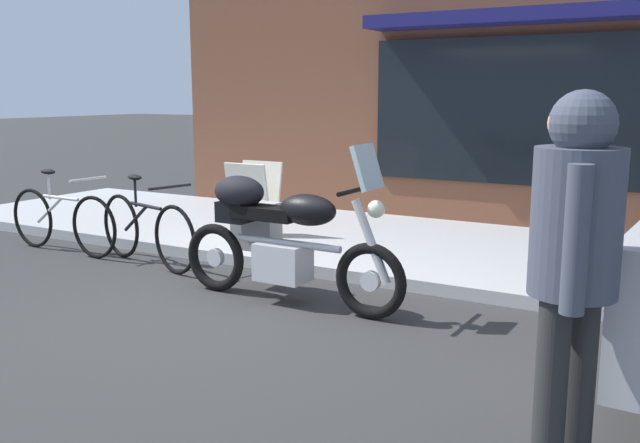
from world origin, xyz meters
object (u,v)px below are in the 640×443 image
(sandwich_board_sign, at_px, (254,199))
(second_bicycle_by_cafe, at_px, (62,220))
(touring_motorcycle, at_px, (277,233))
(pedestrian_walking, at_px, (574,246))
(parked_bicycle, at_px, (146,229))

(sandwich_board_sign, xyz_separation_m, second_bicycle_by_cafe, (-1.68, -1.35, -0.18))
(touring_motorcycle, height_order, second_bicycle_by_cafe, touring_motorcycle)
(pedestrian_walking, bearing_deg, parked_bicycle, 154.54)
(pedestrian_walking, relative_size, second_bicycle_by_cafe, 1.03)
(parked_bicycle, distance_m, pedestrian_walking, 5.14)
(touring_motorcycle, xyz_separation_m, sandwich_board_sign, (-1.43, 1.69, -0.04))
(touring_motorcycle, xyz_separation_m, second_bicycle_by_cafe, (-3.11, 0.34, -0.22))
(sandwich_board_sign, bearing_deg, pedestrian_walking, -40.13)
(touring_motorcycle, bearing_deg, parked_bicycle, 168.55)
(touring_motorcycle, distance_m, parked_bicycle, 1.92)
(parked_bicycle, bearing_deg, touring_motorcycle, -11.45)
(parked_bicycle, xyz_separation_m, pedestrian_walking, (4.59, -2.19, 0.75))
(parked_bicycle, xyz_separation_m, second_bicycle_by_cafe, (-1.24, -0.04, -0.00))
(touring_motorcycle, relative_size, pedestrian_walking, 1.22)
(touring_motorcycle, height_order, sandwich_board_sign, touring_motorcycle)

